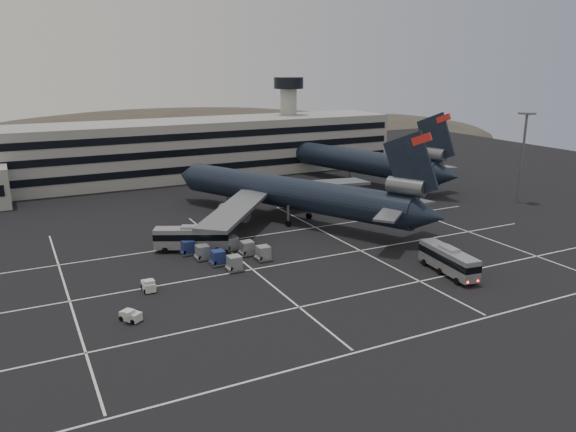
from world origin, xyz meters
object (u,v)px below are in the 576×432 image
at_px(uld_cluster, 226,252).
at_px(bus_near, 448,259).
at_px(trijet_main, 292,193).
at_px(tug_a, 149,286).
at_px(bus_far, 192,237).

bearing_deg(uld_cluster, bus_near, -37.70).
distance_m(trijet_main, tug_a, 37.33).
xyz_separation_m(trijet_main, bus_far, (-21.24, -8.01, -3.06)).
height_order(trijet_main, bus_far, trijet_main).
bearing_deg(tug_a, bus_far, 51.83).
bearing_deg(bus_near, trijet_main, 108.66).
bearing_deg(trijet_main, tug_a, -172.83).
distance_m(trijet_main, uld_cluster, 22.88).
bearing_deg(tug_a, trijet_main, 33.00).
bearing_deg(tug_a, bus_near, -18.71).
relative_size(bus_far, uld_cluster, 0.89).
bearing_deg(bus_far, tug_a, 168.15).
distance_m(trijet_main, bus_near, 33.76).
height_order(bus_far, uld_cluster, bus_far).
bearing_deg(bus_far, bus_near, -105.67).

